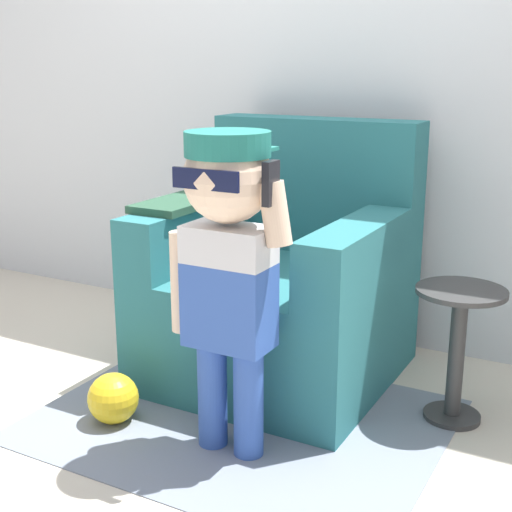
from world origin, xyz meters
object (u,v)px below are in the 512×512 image
(side_table, at_px, (457,342))
(toy_ball, at_px, (113,398))
(person_child, at_px, (228,246))
(armchair, at_px, (283,287))

(side_table, bearing_deg, toy_ball, -150.21)
(side_table, height_order, toy_ball, side_table)
(person_child, distance_m, side_table, 0.92)
(person_child, height_order, side_table, person_child)
(toy_ball, bearing_deg, armchair, 64.85)
(person_child, bearing_deg, side_table, 43.52)
(person_child, distance_m, toy_ball, 0.77)
(person_child, bearing_deg, armchair, 101.70)
(armchair, relative_size, toy_ball, 5.60)
(armchair, bearing_deg, toy_ball, -115.15)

